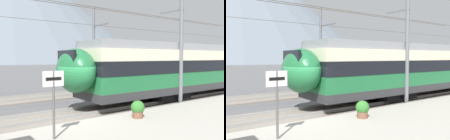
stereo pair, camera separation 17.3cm
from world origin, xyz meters
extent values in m
plane|color=#565659|center=(0.00, 0.00, 0.00)|extent=(400.00, 400.00, 0.00)
cube|color=slate|center=(0.00, 1.02, 0.06)|extent=(120.00, 3.00, 0.12)
cube|color=gray|center=(0.00, 0.31, 0.20)|extent=(120.00, 0.07, 0.16)
cube|color=gray|center=(0.00, 1.74, 0.20)|extent=(120.00, 0.07, 0.16)
cube|color=slate|center=(0.00, 6.94, 0.06)|extent=(120.00, 3.00, 0.12)
cube|color=gray|center=(0.00, 6.22, 0.20)|extent=(120.00, 0.07, 0.16)
cube|color=gray|center=(0.00, 7.65, 0.20)|extent=(120.00, 0.07, 0.16)
cube|color=black|center=(7.05, 1.02, 0.49)|extent=(2.80, 2.35, 0.42)
ellipsoid|color=#1E6638|center=(0.60, 1.02, 2.27)|extent=(1.80, 2.71, 2.25)
cube|color=black|center=(0.10, 1.02, 2.70)|extent=(0.16, 1.76, 1.19)
cube|color=black|center=(18.63, 6.94, 0.49)|extent=(2.80, 2.29, 0.42)
ellipsoid|color=maroon|center=(13.18, 6.94, 2.27)|extent=(1.80, 2.63, 2.25)
cube|color=black|center=(12.68, 6.94, 2.70)|extent=(0.16, 1.72, 1.19)
cylinder|color=slate|center=(6.92, -0.49, 4.17)|extent=(0.24, 0.24, 8.34)
cube|color=slate|center=(6.92, 0.27, 5.83)|extent=(0.10, 1.81, 0.10)
cylinder|color=#473823|center=(6.92, 1.02, 5.58)|extent=(43.26, 0.02, 0.02)
cylinder|color=slate|center=(6.66, 9.12, 3.80)|extent=(0.24, 0.24, 7.60)
cube|color=slate|center=(6.66, 8.03, 5.81)|extent=(0.10, 2.49, 0.10)
cylinder|color=#473823|center=(6.66, 6.94, 5.56)|extent=(43.26, 0.02, 0.02)
cylinder|color=#59595B|center=(-1.99, -2.43, 1.40)|extent=(0.08, 0.08, 2.23)
cube|color=silver|center=(-1.99, -2.43, 2.27)|extent=(0.70, 0.06, 0.50)
cube|color=black|center=(-1.99, -2.46, 2.27)|extent=(0.52, 0.01, 0.10)
cylinder|color=brown|center=(2.05, -2.00, 0.44)|extent=(0.47, 0.47, 0.29)
sphere|color=#33752D|center=(2.05, -2.00, 0.76)|extent=(0.60, 0.60, 0.60)
sphere|color=gold|center=(2.05, -2.00, 0.90)|extent=(0.33, 0.33, 0.33)
cone|color=slate|center=(38.04, 181.97, 43.71)|extent=(200.54, 200.54, 87.41)
camera|label=1|loc=(-4.94, -9.71, 2.96)|focal=38.26mm
camera|label=2|loc=(-4.80, -9.81, 2.96)|focal=38.26mm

